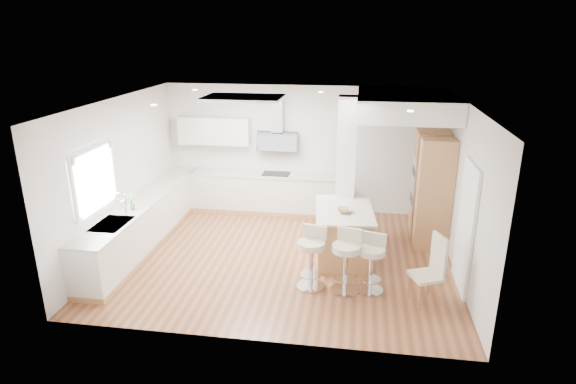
% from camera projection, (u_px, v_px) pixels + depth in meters
% --- Properties ---
extents(ground, '(6.00, 6.00, 0.00)m').
position_uv_depth(ground, '(283.00, 257.00, 8.76)').
color(ground, brown).
rests_on(ground, ground).
extents(ceiling, '(6.00, 5.00, 0.02)m').
position_uv_depth(ceiling, '(283.00, 257.00, 8.76)').
color(ceiling, white).
rests_on(ceiling, ground).
extents(wall_back, '(6.00, 0.04, 2.80)m').
position_uv_depth(wall_back, '(301.00, 149.00, 10.64)').
color(wall_back, silver).
rests_on(wall_back, ground).
extents(wall_left, '(0.04, 5.00, 2.80)m').
position_uv_depth(wall_left, '(120.00, 176.00, 8.73)').
color(wall_left, silver).
rests_on(wall_left, ground).
extents(wall_right, '(0.04, 5.00, 2.80)m').
position_uv_depth(wall_right, '(463.00, 192.00, 7.88)').
color(wall_right, silver).
rests_on(wall_right, ground).
extents(skylight, '(4.10, 2.10, 0.06)m').
position_uv_depth(skylight, '(244.00, 98.00, 8.53)').
color(skylight, white).
rests_on(skylight, ground).
extents(window_left, '(0.06, 1.28, 1.07)m').
position_uv_depth(window_left, '(94.00, 175.00, 7.78)').
color(window_left, white).
rests_on(window_left, ground).
extents(doorway_right, '(0.05, 1.00, 2.10)m').
position_uv_depth(doorway_right, '(466.00, 229.00, 7.46)').
color(doorway_right, '#433A34').
rests_on(doorway_right, ground).
extents(counter_left, '(0.63, 4.50, 1.35)m').
position_uv_depth(counter_left, '(146.00, 220.00, 9.20)').
color(counter_left, tan).
rests_on(counter_left, ground).
extents(counter_back, '(3.62, 0.63, 2.50)m').
position_uv_depth(counter_back, '(258.00, 182.00, 10.74)').
color(counter_back, tan).
rests_on(counter_back, ground).
extents(pillar, '(0.35, 0.35, 2.80)m').
position_uv_depth(pillar, '(346.00, 171.00, 9.05)').
color(pillar, white).
rests_on(pillar, ground).
extents(soffit, '(1.78, 2.20, 0.40)m').
position_uv_depth(soffit, '(406.00, 105.00, 8.93)').
color(soffit, white).
rests_on(soffit, ground).
extents(oven_column, '(0.63, 1.21, 2.10)m').
position_uv_depth(oven_column, '(431.00, 188.00, 9.19)').
color(oven_column, tan).
rests_on(oven_column, ground).
extents(peninsula, '(1.14, 1.59, 0.99)m').
position_uv_depth(peninsula, '(343.00, 233.00, 8.64)').
color(peninsula, tan).
rests_on(peninsula, ground).
extents(bar_stool_a, '(0.55, 0.55, 1.01)m').
position_uv_depth(bar_stool_a, '(312.00, 254.00, 7.57)').
color(bar_stool_a, silver).
rests_on(bar_stool_a, ground).
extents(bar_stool_b, '(0.56, 0.56, 1.02)m').
position_uv_depth(bar_stool_b, '(346.00, 258.00, 7.44)').
color(bar_stool_b, silver).
rests_on(bar_stool_b, ground).
extents(bar_stool_c, '(0.51, 0.51, 0.95)m').
position_uv_depth(bar_stool_c, '(372.00, 260.00, 7.46)').
color(bar_stool_c, silver).
rests_on(bar_stool_c, ground).
extents(dining_chair, '(0.55, 0.55, 1.08)m').
position_uv_depth(dining_chair, '(432.00, 267.00, 7.16)').
color(dining_chair, beige).
rests_on(dining_chair, ground).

